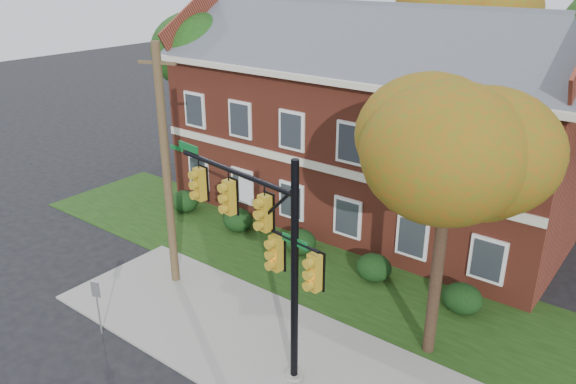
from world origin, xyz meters
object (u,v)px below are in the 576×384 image
Objects in this scene: apartment_building at (369,112)px; utility_pole at (166,169)px; tree_near_right at (457,152)px; hedge_left at (238,220)px; sign_post at (97,299)px; hedge_center at (300,242)px; tree_left_rear at (199,57)px; hedge_right at (374,267)px; hedge_far_right at (462,298)px; traffic_signal at (264,236)px; tree_far_rear at (472,14)px; hedge_far_left at (185,201)px.

apartment_building reaches higher than utility_pole.
utility_pole is at bearing -169.09° from tree_near_right.
hedge_left is 0.71× the size of sign_post.
hedge_left is at bearing 78.07° from sign_post.
hedge_center is 0.16× the size of tree_left_rear.
apartment_building is 10.97m from tree_near_right.
tree_left_rear is (-16.95, 6.97, 0.01)m from tree_near_right.
utility_pole is (-2.45, -9.95, -0.43)m from apartment_building.
apartment_building reaches higher than hedge_right.
tree_near_right is at bearing -22.36° from tree_left_rear.
traffic_signal is at bearing -121.85° from hedge_far_right.
hedge_left is 6.28m from utility_pole.
sign_post is at bearing -100.96° from utility_pole.
hedge_right is at bearing 18.93° from utility_pole.
sign_post is (1.60, -8.43, 0.81)m from hedge_left.
traffic_signal is (-3.80, -6.11, 3.70)m from hedge_far_right.
apartment_building is 1.63× the size of tree_far_rear.
apartment_building is 9.82m from hedge_far_left.
tree_left_rear is (-13.23, 4.14, 6.16)m from hedge_right.
tree_far_rear is at bearing 99.36° from hedge_right.
hedge_center is 0.12× the size of tree_far_rear.
tree_far_rear is at bearing 57.50° from hedge_far_left.
hedge_center is at bearing -95.85° from tree_far_rear.
utility_pole is at bearing -141.71° from hedge_right.
hedge_far_left is 1.00× the size of hedge_center.
tree_far_rear is 19.84m from traffic_signal.
hedge_center is at bearing 43.08° from utility_pole.
utility_pole is at bearing -103.85° from apartment_building.
sign_post is at bearing -58.09° from tree_left_rear.
tree_near_right is at bearing -48.23° from apartment_building.
tree_near_right is at bearing -69.73° from tree_far_rear.
traffic_signal is 0.76× the size of utility_pole.
tree_far_rear is 18.69m from utility_pole.
utility_pole reaches higher than traffic_signal.
hedge_far_right is 0.16× the size of tree_left_rear.
tree_near_right is (10.72, -2.83, 6.14)m from hedge_left.
hedge_right is 0.71× the size of sign_post.
tree_left_rear is 11.64m from utility_pole.
hedge_left is 0.16× the size of tree_near_right.
hedge_right is at bearing 95.54° from traffic_signal.
hedge_far_right is 0.16× the size of utility_pole.
hedge_center is at bearing 54.62° from sign_post.
traffic_signal is (12.93, -10.25, -2.46)m from tree_left_rear.
sign_post is (-5.11, -2.32, -2.89)m from traffic_signal.
traffic_signal is (10.20, -6.11, 3.70)m from hedge_far_left.
hedge_right is at bearing 0.00° from hedge_far_left.
hedge_right is 0.12× the size of tree_far_rear.
hedge_far_right is 0.12× the size of tree_far_rear.
hedge_left is 12.68m from tree_near_right.
sign_post is at bearing -79.27° from hedge_left.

